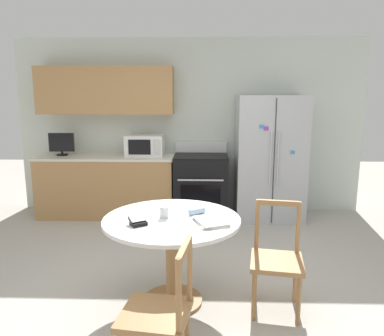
{
  "coord_description": "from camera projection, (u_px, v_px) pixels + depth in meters",
  "views": [
    {
      "loc": [
        0.22,
        -3.07,
        1.78
      ],
      "look_at": [
        0.09,
        1.15,
        0.95
      ],
      "focal_mm": 35.0,
      "sensor_mm": 36.0,
      "label": 1
    }
  ],
  "objects": [
    {
      "name": "folded_napkin",
      "position": [
        197.0,
        211.0,
        3.23
      ],
      "size": [
        0.15,
        0.13,
        0.05
      ],
      "color": "#A3BCDB",
      "rests_on": "dining_table"
    },
    {
      "name": "back_wall",
      "position": [
        169.0,
        118.0,
        5.64
      ],
      "size": [
        5.2,
        0.44,
        2.6
      ],
      "color": "silver",
      "rests_on": "ground_plane"
    },
    {
      "name": "dining_chair_near",
      "position": [
        160.0,
        314.0,
        2.33
      ],
      "size": [
        0.47,
        0.47,
        0.9
      ],
      "rotation": [
        0.0,
        0.0,
        1.43
      ],
      "color": "#9E7042",
      "rests_on": "ground_plane"
    },
    {
      "name": "dining_table",
      "position": [
        172.0,
        236.0,
        3.16
      ],
      "size": [
        1.16,
        1.16,
        0.76
      ],
      "color": "white",
      "rests_on": "ground_plane"
    },
    {
      "name": "refrigerator",
      "position": [
        270.0,
        158.0,
        5.35
      ],
      "size": [
        0.95,
        0.71,
        1.77
      ],
      "color": "#B2B5BA",
      "rests_on": "ground_plane"
    },
    {
      "name": "candle_glass",
      "position": [
        164.0,
        213.0,
        3.14
      ],
      "size": [
        0.08,
        0.08,
        0.09
      ],
      "color": "silver",
      "rests_on": "dining_table"
    },
    {
      "name": "oven_range",
      "position": [
        201.0,
        186.0,
        5.49
      ],
      "size": [
        0.77,
        0.68,
        1.08
      ],
      "color": "black",
      "rests_on": "ground_plane"
    },
    {
      "name": "mail_stack",
      "position": [
        211.0,
        221.0,
        3.02
      ],
      "size": [
        0.32,
        0.36,
        0.02
      ],
      "color": "white",
      "rests_on": "dining_table"
    },
    {
      "name": "ground_plane",
      "position": [
        178.0,
        296.0,
        3.36
      ],
      "size": [
        14.0,
        14.0,
        0.0
      ],
      "primitive_type": "plane",
      "color": "#B2ADA3"
    },
    {
      "name": "countertop_tv",
      "position": [
        62.0,
        143.0,
        5.47
      ],
      "size": [
        0.37,
        0.16,
        0.33
      ],
      "color": "black",
      "rests_on": "kitchen_counter"
    },
    {
      "name": "dining_chair_right",
      "position": [
        277.0,
        260.0,
        3.1
      ],
      "size": [
        0.48,
        0.48,
        0.9
      ],
      "rotation": [
        0.0,
        0.0,
        2.98
      ],
      "color": "#9E7042",
      "rests_on": "ground_plane"
    },
    {
      "name": "wallet",
      "position": [
        138.0,
        221.0,
        2.97
      ],
      "size": [
        0.17,
        0.17,
        0.07
      ],
      "color": "black",
      "rests_on": "dining_table"
    },
    {
      "name": "microwave",
      "position": [
        145.0,
        145.0,
        5.46
      ],
      "size": [
        0.55,
        0.4,
        0.3
      ],
      "color": "white",
      "rests_on": "kitchen_counter"
    },
    {
      "name": "kitchen_counter",
      "position": [
        107.0,
        186.0,
        5.56
      ],
      "size": [
        2.0,
        0.64,
        0.9
      ],
      "color": "#AD7F4C",
      "rests_on": "ground_plane"
    }
  ]
}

